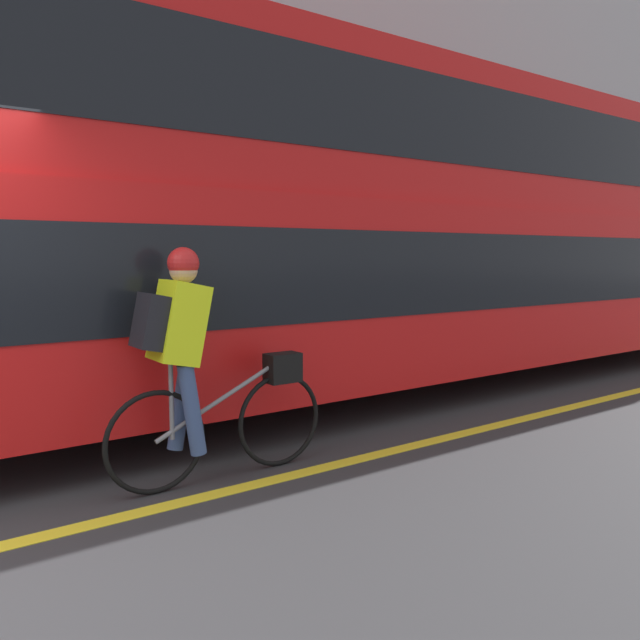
# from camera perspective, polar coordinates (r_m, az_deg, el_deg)

# --- Properties ---
(bus) EXTENTS (11.92, 2.50, 3.54)m
(bus) POSITION_cam_1_polar(r_m,az_deg,el_deg) (8.02, 11.34, 8.63)
(bus) COLOR black
(bus) RESTS_ON ground_plane
(cyclist_on_bike) EXTENTS (1.68, 0.32, 1.65)m
(cyclist_on_bike) POSITION_cam_1_polar(r_m,az_deg,el_deg) (4.36, -11.16, -3.51)
(cyclist_on_bike) COLOR black
(cyclist_on_bike) RESTS_ON ground_plane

